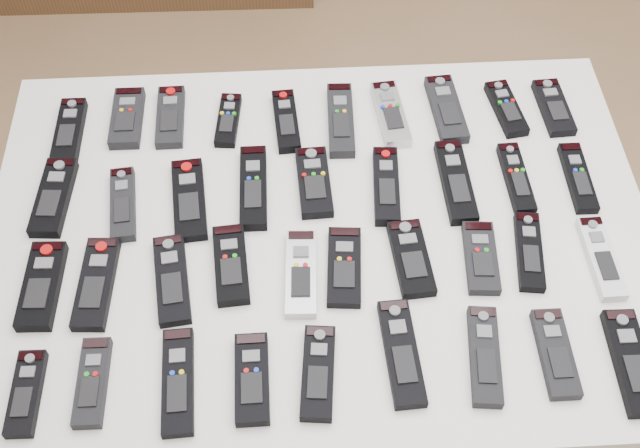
{
  "coord_description": "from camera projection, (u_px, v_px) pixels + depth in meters",
  "views": [
    {
      "loc": [
        -0.14,
        -0.93,
        1.99
      ],
      "look_at": [
        -0.09,
        -0.05,
        0.8
      ],
      "focal_mm": 45.0,
      "sensor_mm": 36.0,
      "label": 1
    }
  ],
  "objects": [
    {
      "name": "remote_29",
      "position": [
        26.0,
        393.0,
        1.29
      ],
      "size": [
        0.05,
        0.15,
        0.02
      ],
      "primitive_type": "cube",
      "rotation": [
        0.0,
        0.0,
        -0.02
      ],
      "color": "black",
      "rests_on": "table"
    },
    {
      "name": "table",
      "position": [
        320.0,
        248.0,
        1.55
      ],
      "size": [
        1.25,
        0.88,
        0.78
      ],
      "color": "white",
      "rests_on": "ground"
    },
    {
      "name": "remote_33",
      "position": [
        318.0,
        373.0,
        1.31
      ],
      "size": [
        0.07,
        0.17,
        0.02
      ],
      "primitive_type": "cube",
      "rotation": [
        0.0,
        0.0,
        -0.1
      ],
      "color": "black",
      "rests_on": "table"
    },
    {
      "name": "remote_32",
      "position": [
        252.0,
        379.0,
        1.31
      ],
      "size": [
        0.06,
        0.16,
        0.02
      ],
      "primitive_type": "cube",
      "rotation": [
        0.0,
        0.0,
        0.01
      ],
      "color": "black",
      "rests_on": "table"
    },
    {
      "name": "remote_5",
      "position": [
        341.0,
        120.0,
        1.65
      ],
      "size": [
        0.06,
        0.19,
        0.02
      ],
      "primitive_type": "cube",
      "rotation": [
        0.0,
        0.0,
        -0.03
      ],
      "color": "black",
      "rests_on": "table"
    },
    {
      "name": "remote_28",
      "position": [
        601.0,
        258.0,
        1.45
      ],
      "size": [
        0.05,
        0.18,
        0.02
      ],
      "primitive_type": "cube",
      "rotation": [
        0.0,
        0.0,
        0.02
      ],
      "color": "silver",
      "rests_on": "table"
    },
    {
      "name": "remote_16",
      "position": [
        456.0,
        182.0,
        1.56
      ],
      "size": [
        0.06,
        0.2,
        0.02
      ],
      "primitive_type": "cube",
      "rotation": [
        0.0,
        0.0,
        0.03
      ],
      "color": "black",
      "rests_on": "table"
    },
    {
      "name": "remote_21",
      "position": [
        172.0,
        280.0,
        1.42
      ],
      "size": [
        0.08,
        0.19,
        0.02
      ],
      "primitive_type": "cube",
      "rotation": [
        0.0,
        0.0,
        0.12
      ],
      "color": "black",
      "rests_on": "table"
    },
    {
      "name": "remote_35",
      "position": [
        485.0,
        356.0,
        1.33
      ],
      "size": [
        0.07,
        0.18,
        0.02
      ],
      "primitive_type": "cube",
      "rotation": [
        0.0,
        0.0,
        -0.11
      ],
      "color": "black",
      "rests_on": "table"
    },
    {
      "name": "remote_2",
      "position": [
        170.0,
        117.0,
        1.66
      ],
      "size": [
        0.06,
        0.16,
        0.02
      ],
      "primitive_type": "cube",
      "rotation": [
        0.0,
        0.0,
        0.02
      ],
      "color": "black",
      "rests_on": "table"
    },
    {
      "name": "remote_9",
      "position": [
        554.0,
        108.0,
        1.68
      ],
      "size": [
        0.06,
        0.15,
        0.02
      ],
      "primitive_type": "cube",
      "rotation": [
        0.0,
        0.0,
        0.05
      ],
      "color": "black",
      "rests_on": "table"
    },
    {
      "name": "remote_23",
      "position": [
        301.0,
        273.0,
        1.43
      ],
      "size": [
        0.06,
        0.18,
        0.02
      ],
      "primitive_type": "cube",
      "rotation": [
        0.0,
        0.0,
        -0.05
      ],
      "color": "#B7B7BC",
      "rests_on": "table"
    },
    {
      "name": "remote_8",
      "position": [
        506.0,
        109.0,
        1.68
      ],
      "size": [
        0.07,
        0.15,
        0.02
      ],
      "primitive_type": "cube",
      "rotation": [
        0.0,
        0.0,
        0.15
      ],
      "color": "black",
      "rests_on": "table"
    },
    {
      "name": "remote_18",
      "position": [
        578.0,
        178.0,
        1.56
      ],
      "size": [
        0.04,
        0.17,
        0.02
      ],
      "primitive_type": "cube",
      "rotation": [
        0.0,
        0.0,
        -0.01
      ],
      "color": "black",
      "rests_on": "table"
    },
    {
      "name": "remote_37",
      "position": [
        631.0,
        362.0,
        1.33
      ],
      "size": [
        0.06,
        0.19,
        0.02
      ],
      "primitive_type": "cube",
      "rotation": [
        0.0,
        0.0,
        -0.02
      ],
      "color": "black",
      "rests_on": "table"
    },
    {
      "name": "remote_0",
      "position": [
        69.0,
        131.0,
        1.63
      ],
      "size": [
        0.05,
        0.17,
        0.02
      ],
      "primitive_type": "cube",
      "rotation": [
        0.0,
        0.0,
        -0.01
      ],
      "color": "black",
      "rests_on": "table"
    },
    {
      "name": "remote_34",
      "position": [
        401.0,
        353.0,
        1.34
      ],
      "size": [
        0.06,
        0.2,
        0.02
      ],
      "primitive_type": "cube",
      "rotation": [
        0.0,
        0.0,
        0.05
      ],
      "color": "black",
      "rests_on": "table"
    },
    {
      "name": "remote_30",
      "position": [
        92.0,
        382.0,
        1.3
      ],
      "size": [
        0.05,
        0.16,
        0.02
      ],
      "primitive_type": "cube",
      "rotation": [
        0.0,
        0.0,
        -0.01
      ],
      "color": "black",
      "rests_on": "table"
    },
    {
      "name": "remote_4",
      "position": [
        286.0,
        121.0,
        1.65
      ],
      "size": [
        0.06,
        0.17,
        0.02
      ],
      "primitive_type": "cube",
      "rotation": [
        0.0,
        0.0,
        0.07
      ],
      "color": "black",
      "rests_on": "table"
    },
    {
      "name": "remote_14",
      "position": [
        314.0,
        182.0,
        1.56
      ],
      "size": [
        0.07,
        0.17,
        0.02
      ],
      "primitive_type": "cube",
      "rotation": [
        0.0,
        0.0,
        0.04
      ],
      "color": "black",
      "rests_on": "table"
    },
    {
      "name": "remote_24",
      "position": [
        344.0,
        267.0,
        1.44
      ],
      "size": [
        0.07,
        0.17,
        0.02
      ],
      "primitive_type": "cube",
      "rotation": [
        0.0,
        0.0,
        -0.08
      ],
      "color": "black",
      "rests_on": "table"
    },
    {
      "name": "remote_3",
      "position": [
        228.0,
        120.0,
        1.66
      ],
      "size": [
        0.06,
        0.14,
        0.02
      ],
      "primitive_type": "cube",
      "rotation": [
        0.0,
        0.0,
        -0.1
      ],
      "color": "black",
      "rests_on": "table"
    },
    {
      "name": "remote_17",
      "position": [
        516.0,
        178.0,
        1.56
      ],
      "size": [
        0.05,
        0.17,
        0.02
      ],
      "primitive_type": "cube",
      "rotation": [
        0.0,
        0.0,
        0.03
      ],
      "color": "black",
      "rests_on": "table"
    },
    {
      "name": "remote_26",
      "position": [
        481.0,
        258.0,
        1.45
      ],
      "size": [
        0.07,
        0.15,
        0.02
      ],
      "primitive_type": "cube",
      "rotation": [
        0.0,
        0.0,
        -0.07
      ],
      "color": "black",
      "rests_on": "table"
    },
    {
      "name": "remote_31",
      "position": [
        178.0,
        381.0,
        1.31
      ],
      "size": [
        0.06,
        0.19,
        0.02
      ],
      "primitive_type": "cube",
      "rotation": [
        0.0,
        0.0,
        0.04
      ],
      "color": "black",
      "rests_on": "table"
    },
    {
      "name": "remote_27",
      "position": [
        529.0,
        252.0,
        1.46
      ],
      "size": [
        0.07,
        0.17,
        0.02
      ],
      "primitive_type": "cube",
      "rotation": [
        0.0,
        0.0,
        -0.13
      ],
      "color": "black",
      "rests_on": "table"
    },
    {
      "name": "remote_19",
      "position": [
        42.0,
        286.0,
        1.41
      ],
      "size": [
        0.07,
        0.18,
        0.02
      ],
      "primitive_type": "cube",
      "rotation": [
        0.0,
        0.0,
        -0.04
      ],
      "color": "black",
      "rests_on": "table"
    },
    {
      "name": "remote_12",
      "position": [
        189.0,
        200.0,
        1.53
      ],
      "size": [
        0.08,
        0.19,
        0.02
      ],
      "primitive_type": "cube",
      "rotation": [
        0.0,
        0.0,
        0.09
      ],
      "color": "black",
      "rests_on": "table"
    },
    {
      "name": "remote_22",
      "position": [
        231.0,
        265.0,
        1.44
      ],
      "size": [
        0.07,
        0.17,
        0.02
      ],
      "primitive_type": "cube",
      "rotation": [
        0.0,
        0.0,
        0.07
      ],
      "color": "black",
      "rests_on": "table"
    },
    {
      "name": "remote_7",
      "position": [
        446.0,
        109.0,
        1.67
      ],
      "size": [
        0.07,
        0.18,
        0.02
      ],
      "primitive_type": "cube",
      "rotation": [
        0.0,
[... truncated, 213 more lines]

